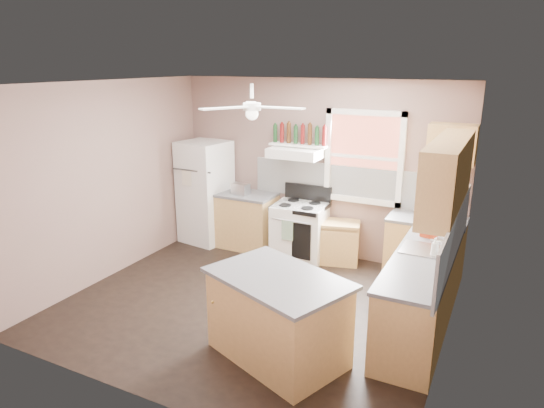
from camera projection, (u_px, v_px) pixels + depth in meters
The scene contains 32 objects.
floor at pixel (254, 304), 6.09m from camera, with size 4.50×4.50×0.00m, color black.
ceiling at pixel (252, 83), 5.32m from camera, with size 4.50×4.50×0.00m, color white.
wall_back at pixel (316, 168), 7.44m from camera, with size 4.50×0.05×2.70m, color #765B52.
wall_right at pixel (457, 230), 4.73m from camera, with size 0.05×4.00×2.70m, color #765B52.
wall_left at pixel (109, 181), 6.68m from camera, with size 0.05×4.00×2.70m, color #765B52.
backsplash_back at pixel (343, 183), 7.26m from camera, with size 2.90×0.03×0.55m, color white.
backsplash_right at pixel (455, 237), 5.05m from camera, with size 0.03×2.60×0.55m, color white.
window_view at pixel (364, 157), 7.01m from camera, with size 1.00×0.02×1.20m, color brown.
window_frame at pixel (363, 157), 6.99m from camera, with size 1.16×0.07×1.36m, color white.
refrigerator at pixel (205, 192), 8.05m from camera, with size 0.72×0.70×1.69m, color white.
base_cabinet_left at pixel (247, 221), 7.88m from camera, with size 0.90×0.60×0.86m, color #AA8247.
counter_left at pixel (246, 195), 7.75m from camera, with size 0.92×0.62×0.04m, color #515154.
toaster at pixel (240, 189), 7.67m from camera, with size 0.28×0.16×0.18m, color silver.
stove at pixel (300, 232), 7.41m from camera, with size 0.77×0.64×0.86m, color white.
range_hood at pixel (296, 153), 7.23m from camera, with size 0.78×0.50×0.14m, color white.
bottle_shelf at pixel (299, 145), 7.30m from camera, with size 0.90×0.26×0.03m, color white.
cart at pixel (337, 242), 7.29m from camera, with size 0.64×0.42×0.64m, color #AA8247.
base_cabinet_corner at pixel (424, 250), 6.67m from camera, with size 1.00×0.60×0.86m, color #AA8247.
base_cabinet_right at pixel (421, 296), 5.39m from camera, with size 0.60×2.20×0.86m, color #AA8247.
counter_corner at pixel (427, 219), 6.54m from camera, with size 1.02×0.62×0.04m, color #515154.
counter_right at pixel (423, 258), 5.26m from camera, with size 0.62×2.22×0.04m, color #515154.
sink at pixel (427, 251), 5.43m from camera, with size 0.55×0.45×0.03m, color silver.
faucet at pixel (442, 247), 5.34m from camera, with size 0.03×0.03×0.14m, color silver.
upper_cabinet_right at pixel (448, 175), 5.12m from camera, with size 0.33×1.80×0.76m, color #AA8247.
upper_cabinet_corner at pixel (452, 144), 6.28m from camera, with size 0.60×0.33×0.52m, color #AA8247.
paper_towel at pixel (457, 193), 6.44m from camera, with size 0.12×0.12×0.26m, color white.
island at pixel (278, 319), 4.90m from camera, with size 1.31×0.83×0.86m, color #AA8247.
island_top at pixel (278, 278), 4.77m from camera, with size 1.39×0.90×0.04m, color #515154.
ceiling_fan_hub at pixel (252, 107), 5.39m from camera, with size 0.20×0.20×0.08m, color white.
soap_bottle at pixel (435, 247), 5.22m from camera, with size 0.08×0.08×0.22m, color silver.
red_caddy at pixel (429, 233), 5.82m from camera, with size 0.18×0.12×0.10m, color #AC2D0E.
wine_bottles at pixel (299, 134), 7.26m from camera, with size 0.86×0.06×0.31m.
Camera 1 is at (2.65, -4.80, 2.94)m, focal length 32.00 mm.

